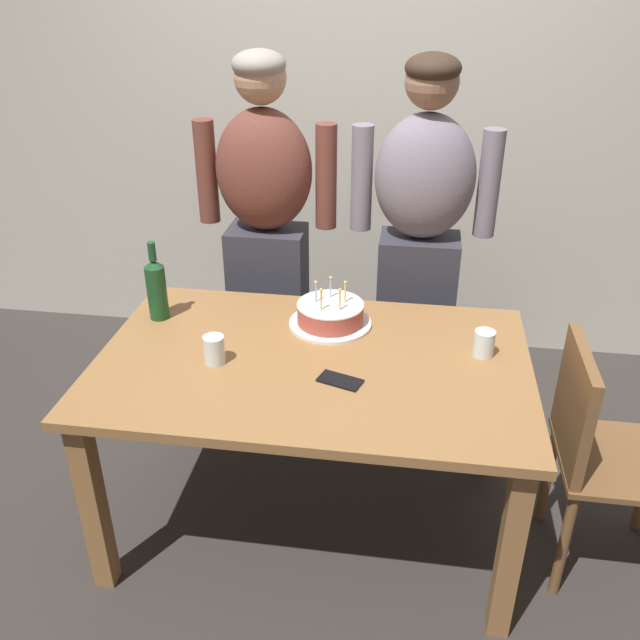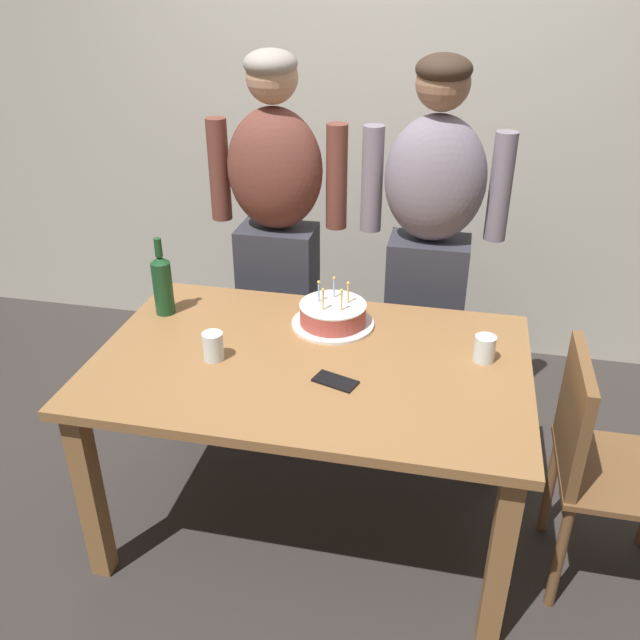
# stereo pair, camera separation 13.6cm
# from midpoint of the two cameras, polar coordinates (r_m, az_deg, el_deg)

# --- Properties ---
(ground_plane) EXTENTS (10.00, 10.00, 0.00)m
(ground_plane) POSITION_cam_midpoint_polar(r_m,az_deg,el_deg) (2.81, -1.99, -16.27)
(ground_plane) COLOR #332D2B
(back_wall) EXTENTS (5.20, 0.10, 2.60)m
(back_wall) POSITION_cam_midpoint_polar(r_m,az_deg,el_deg) (3.60, 2.25, 17.50)
(back_wall) COLOR beige
(back_wall) RESTS_ON ground_plane
(dining_table) EXTENTS (1.50, 0.96, 0.74)m
(dining_table) POSITION_cam_midpoint_polar(r_m,az_deg,el_deg) (2.41, -2.24, -5.29)
(dining_table) COLOR olive
(dining_table) RESTS_ON ground_plane
(birthday_cake) EXTENTS (0.31, 0.31, 0.17)m
(birthday_cake) POSITION_cam_midpoint_polar(r_m,az_deg,el_deg) (2.55, -0.65, 0.42)
(birthday_cake) COLOR white
(birthday_cake) RESTS_ON dining_table
(water_glass_near) EXTENTS (0.07, 0.07, 0.09)m
(water_glass_near) POSITION_cam_midpoint_polar(r_m,az_deg,el_deg) (2.41, 12.07, -1.95)
(water_glass_near) COLOR silver
(water_glass_near) RESTS_ON dining_table
(water_glass_far) EXTENTS (0.07, 0.07, 0.10)m
(water_glass_far) POSITION_cam_midpoint_polar(r_m,az_deg,el_deg) (2.35, -10.53, -2.49)
(water_glass_far) COLOR silver
(water_glass_far) RESTS_ON dining_table
(wine_bottle) EXTENTS (0.08, 0.08, 0.31)m
(wine_bottle) POSITION_cam_midpoint_polar(r_m,az_deg,el_deg) (2.65, -15.02, 2.61)
(wine_bottle) COLOR #194723
(wine_bottle) RESTS_ON dining_table
(cell_phone) EXTENTS (0.16, 0.11, 0.01)m
(cell_phone) POSITION_cam_midpoint_polar(r_m,az_deg,el_deg) (2.23, -0.05, -5.15)
(cell_phone) COLOR black
(cell_phone) RESTS_ON dining_table
(person_man_bearded) EXTENTS (0.61, 0.27, 1.66)m
(person_man_bearded) POSITION_cam_midpoint_polar(r_m,az_deg,el_deg) (3.02, -5.80, 6.81)
(person_man_bearded) COLOR #33333D
(person_man_bearded) RESTS_ON ground_plane
(person_woman_cardigan) EXTENTS (0.61, 0.27, 1.66)m
(person_woman_cardigan) POSITION_cam_midpoint_polar(r_m,az_deg,el_deg) (2.94, 7.07, 6.09)
(person_woman_cardigan) COLOR #33333D
(person_woman_cardigan) RESTS_ON ground_plane
(dining_chair) EXTENTS (0.42, 0.42, 0.87)m
(dining_chair) POSITION_cam_midpoint_polar(r_m,az_deg,el_deg) (2.48, 20.79, -9.82)
(dining_chair) COLOR brown
(dining_chair) RESTS_ON ground_plane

